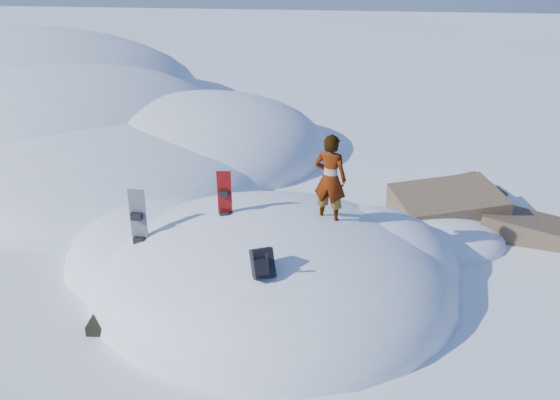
# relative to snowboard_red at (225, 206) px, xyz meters

# --- Properties ---
(ground) EXTENTS (120.00, 120.00, 0.00)m
(ground) POSITION_rel_snowboard_red_xyz_m (0.87, 0.02, -1.61)
(ground) COLOR white
(ground) RESTS_ON ground
(snow_mound) EXTENTS (8.00, 6.00, 3.00)m
(snow_mound) POSITION_rel_snowboard_red_xyz_m (0.70, 0.26, -1.61)
(snow_mound) COLOR white
(snow_mound) RESTS_ON ground
(snow_ridge) EXTENTS (21.50, 18.50, 6.40)m
(snow_ridge) POSITION_rel_snowboard_red_xyz_m (-9.56, 9.86, -1.61)
(snow_ridge) COLOR white
(snow_ridge) RESTS_ON ground
(rock_outcrop) EXTENTS (4.68, 4.41, 1.68)m
(rock_outcrop) POSITION_rel_snowboard_red_xyz_m (4.59, 3.03, -1.60)
(rock_outcrop) COLOR brown
(rock_outcrop) RESTS_ON ground
(snowboard_red) EXTENTS (0.27, 0.16, 1.40)m
(snowboard_red) POSITION_rel_snowboard_red_xyz_m (0.00, 0.00, 0.00)
(snowboard_red) COLOR red
(snowboard_red) RESTS_ON snow_mound
(snowboard_dark) EXTENTS (0.30, 0.16, 1.60)m
(snowboard_dark) POSITION_rel_snowboard_red_xyz_m (-1.47, -0.55, -0.35)
(snowboard_dark) COLOR black
(snowboard_dark) RESTS_ON snow_mound
(backpack) EXTENTS (0.48, 0.54, 0.55)m
(backpack) POSITION_rel_snowboard_red_xyz_m (1.01, -1.65, -0.17)
(backpack) COLOR black
(backpack) RESTS_ON snow_mound
(gear_pile) EXTENTS (0.81, 0.62, 0.22)m
(gear_pile) POSITION_rel_snowboard_red_xyz_m (-1.59, -1.78, -1.50)
(gear_pile) COLOR black
(gear_pile) RESTS_ON ground
(person) EXTENTS (0.68, 0.54, 1.64)m
(person) POSITION_rel_snowboard_red_xyz_m (1.89, 0.22, 0.56)
(person) COLOR slate
(person) RESTS_ON snow_mound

